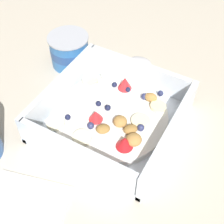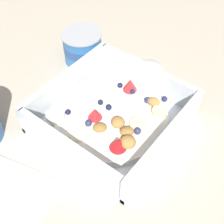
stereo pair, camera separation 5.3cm
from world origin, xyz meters
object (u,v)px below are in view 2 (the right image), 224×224
Objects in this scene: fruit_bowl at (112,116)px; spoon at (142,59)px; yogurt_cup at (82,47)px; folded_napkin at (7,200)px.

fruit_bowl is 0.19m from spoon.
yogurt_cup is (-0.08, 0.10, 0.03)m from spoon.
fruit_bowl is at bearing -8.20° from folded_napkin.
spoon is at bearing 17.85° from fruit_bowl.
spoon is 2.09× the size of yogurt_cup.
yogurt_cup is 0.70× the size of folded_napkin.
spoon reaches higher than folded_napkin.
folded_napkin is at bearing -157.79° from yogurt_cup.
fruit_bowl is 1.87× the size of folded_napkin.
spoon is 0.39m from folded_napkin.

